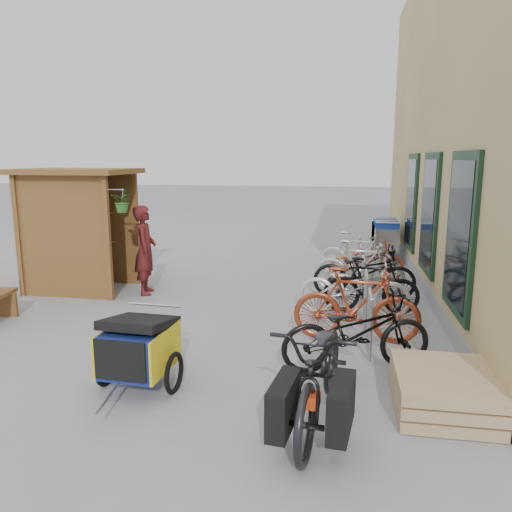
% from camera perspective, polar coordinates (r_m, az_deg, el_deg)
% --- Properties ---
extents(ground, '(80.00, 80.00, 0.00)m').
position_cam_1_polar(ground, '(7.27, -6.00, -9.92)').
color(ground, gray).
extents(kiosk, '(2.49, 1.65, 2.40)m').
position_cam_1_polar(kiosk, '(10.42, -20.03, 4.69)').
color(kiosk, brown).
rests_on(kiosk, ground).
extents(bike_rack, '(0.05, 5.35, 0.86)m').
position_cam_1_polar(bike_rack, '(9.17, 12.14, -2.26)').
color(bike_rack, '#A5A8AD').
rests_on(bike_rack, ground).
extents(pallet_stack, '(1.00, 1.20, 0.40)m').
position_cam_1_polar(pallet_stack, '(5.76, 20.66, -14.20)').
color(pallet_stack, tan).
rests_on(pallet_stack, ground).
extents(shopping_carts, '(0.60, 2.02, 1.07)m').
position_cam_1_polar(shopping_carts, '(13.57, 14.42, 2.43)').
color(shopping_carts, silver).
rests_on(shopping_carts, ground).
extents(child_trailer, '(0.93, 1.55, 0.90)m').
position_cam_1_polar(child_trailer, '(5.91, -13.28, -10.03)').
color(child_trailer, navy).
rests_on(child_trailer, ground).
extents(cargo_bike, '(1.01, 2.21, 1.12)m').
position_cam_1_polar(cargo_bike, '(5.02, 7.52, -13.07)').
color(cargo_bike, black).
rests_on(cargo_bike, ground).
extents(person_kiosk, '(0.56, 0.71, 1.72)m').
position_cam_1_polar(person_kiosk, '(9.82, -12.55, 0.68)').
color(person_kiosk, maroon).
rests_on(person_kiosk, ground).
extents(bike_0, '(2.00, 1.22, 0.99)m').
position_cam_1_polar(bike_0, '(6.34, 11.41, -8.51)').
color(bike_0, black).
rests_on(bike_0, ground).
extents(bike_1, '(1.83, 0.58, 1.09)m').
position_cam_1_polar(bike_1, '(7.30, 11.43, -5.49)').
color(bike_1, '#98381B').
rests_on(bike_1, ground).
extents(bike_2, '(1.88, 0.77, 0.96)m').
position_cam_1_polar(bike_2, '(8.49, 11.15, -3.54)').
color(bike_2, silver).
rests_on(bike_2, ground).
extents(bike_3, '(1.62, 0.48, 0.97)m').
position_cam_1_polar(bike_3, '(8.65, 13.04, -3.32)').
color(bike_3, black).
rests_on(bike_3, ground).
extents(bike_4, '(1.90, 0.67, 1.00)m').
position_cam_1_polar(bike_4, '(9.55, 12.26, -1.84)').
color(bike_4, black).
rests_on(bike_4, ground).
extents(bike_5, '(1.80, 0.76, 1.05)m').
position_cam_1_polar(bike_5, '(9.82, 11.70, -1.30)').
color(bike_5, silver).
rests_on(bike_5, ground).
extents(bike_6, '(1.73, 0.96, 0.86)m').
position_cam_1_polar(bike_6, '(10.87, 12.50, -0.63)').
color(bike_6, '#98381B').
rests_on(bike_6, ground).
extents(bike_7, '(1.75, 1.02, 1.01)m').
position_cam_1_polar(bike_7, '(11.15, 11.35, 0.10)').
color(bike_7, silver).
rests_on(bike_7, ground).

